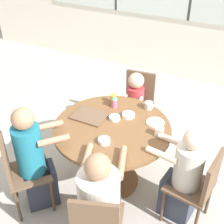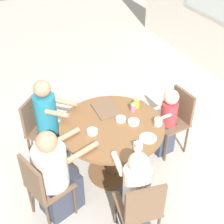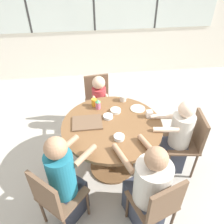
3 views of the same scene
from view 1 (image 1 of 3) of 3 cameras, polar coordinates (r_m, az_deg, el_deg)
ground_plane at (r=3.69m, az=0.00°, el=-12.37°), size 16.00×16.00×0.00m
dining_table at (r=3.28m, az=0.00°, el=-5.25°), size 1.20×1.20×0.78m
chair_for_woman_green_shirt at (r=2.66m, az=-2.83°, el=-19.65°), size 0.51×0.51×0.89m
chair_for_man_blue_shirt at (r=3.03m, az=15.78°, el=-12.54°), size 0.45×0.45×0.89m
chair_for_man_teal_shirt at (r=3.18m, az=-16.78°, el=-9.94°), size 0.57×0.57×0.89m
chair_for_toddler at (r=4.07m, az=4.77°, el=2.38°), size 0.44×0.44×0.89m
person_woman_green_shirt at (r=2.78m, az=-2.20°, el=-17.20°), size 0.52×0.70×1.14m
person_man_blue_shirt at (r=3.08m, az=12.84°, el=-11.84°), size 0.52×0.34×1.10m
person_man_teal_shirt at (r=3.17m, az=-14.00°, el=-8.99°), size 0.52×0.53×1.20m
person_toddler at (r=3.98m, az=4.09°, el=0.43°), size 0.25×0.41×0.97m
food_tray_dark at (r=3.31m, az=-4.12°, el=-0.69°), size 0.35×0.27×0.02m
coffee_mug at (r=3.43m, az=6.75°, el=1.19°), size 0.10×0.09×0.08m
sippy_cup at (r=3.42m, az=0.42°, el=1.93°), size 0.07×0.07×0.14m
juice_glass at (r=3.50m, az=0.26°, el=2.43°), size 0.07×0.07×0.10m
milk_carton_small at (r=3.06m, az=8.65°, el=-3.60°), size 0.07×0.07×0.09m
bowl_white_shallow at (r=2.96m, az=-1.45°, el=-5.29°), size 0.12×0.12×0.04m
bowl_cereal at (r=3.26m, az=0.46°, el=-1.08°), size 0.12×0.12×0.04m
bowl_fruit at (r=3.30m, az=3.00°, el=-0.57°), size 0.13×0.13×0.04m
plate_tortillas at (r=3.24m, az=7.93°, el=-1.88°), size 0.19×0.19×0.01m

